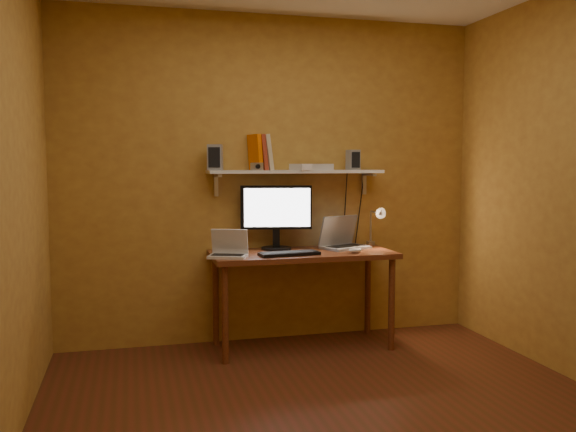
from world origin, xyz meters
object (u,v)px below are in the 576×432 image
object	(u,v)px
monitor	(276,214)
laptop	(342,240)
wall_shelf	(296,172)
speaker_left	(215,157)
desk_lamp	(376,221)
keyboard	(289,254)
mouse	(355,250)
desk	(302,263)
speaker_right	(353,160)
shelf_camera	(257,166)
netbook	(229,249)
router	(311,167)

from	to	relation	value
monitor	laptop	size ratio (longest dim) A/B	1.32
wall_shelf	speaker_left	xyz separation A→B (m)	(-0.64, -0.00, 0.11)
laptop	desk_lamp	size ratio (longest dim) A/B	1.12
monitor	keyboard	distance (m)	0.42
monitor	mouse	size ratio (longest dim) A/B	5.26
laptop	desk	bearing A→B (deg)	176.58
speaker_right	shelf_camera	bearing A→B (deg)	176.58
shelf_camera	desk_lamp	bearing A→B (deg)	0.09
wall_shelf	desk	bearing A→B (deg)	-90.00
netbook	desk_lamp	size ratio (longest dim) A/B	0.85
laptop	speaker_left	xyz separation A→B (m)	(-1.00, 0.07, 0.65)
netbook	mouse	bearing A→B (deg)	18.75
router	shelf_camera	bearing A→B (deg)	-173.33
mouse	speaker_right	bearing A→B (deg)	63.74
netbook	speaker_right	world-z (taller)	speaker_right
mouse	desk_lamp	xyz separation A→B (m)	(0.29, 0.29, 0.19)
mouse	router	xyz separation A→B (m)	(-0.25, 0.34, 0.63)
speaker_left	speaker_right	distance (m)	1.12
keyboard	netbook	bearing A→B (deg)	170.18
keyboard	desk_lamp	world-z (taller)	desk_lamp
router	wall_shelf	bearing A→B (deg)	172.24
desk	monitor	world-z (taller)	monitor
wall_shelf	keyboard	bearing A→B (deg)	-112.93
monitor	desk_lamp	bearing A→B (deg)	8.72
mouse	shelf_camera	size ratio (longest dim) A/B	1.04
router	keyboard	bearing A→B (deg)	-129.49
mouse	speaker_left	world-z (taller)	speaker_left
netbook	desk_lamp	xyz separation A→B (m)	(1.25, 0.24, 0.15)
keyboard	mouse	world-z (taller)	mouse
laptop	netbook	size ratio (longest dim) A/B	1.32
desk	desk_lamp	world-z (taller)	desk_lamp
laptop	speaker_left	distance (m)	1.20
monitor	mouse	xyz separation A→B (m)	(0.54, -0.33, -0.26)
mouse	monitor	bearing A→B (deg)	139.22
netbook	laptop	bearing A→B (deg)	35.19
monitor	desk_lamp	world-z (taller)	monitor
router	laptop	bearing A→B (deg)	-13.38
monitor	desk_lamp	size ratio (longest dim) A/B	1.48
laptop	keyboard	bearing A→B (deg)	-173.97
wall_shelf	desk_lamp	bearing A→B (deg)	-5.88
netbook	shelf_camera	size ratio (longest dim) A/B	3.15
wall_shelf	desk_lamp	size ratio (longest dim) A/B	3.73
laptop	wall_shelf	bearing A→B (deg)	146.90
desk	speaker_right	world-z (taller)	speaker_right
desk	shelf_camera	distance (m)	0.82
netbook	speaker_left	size ratio (longest dim) A/B	1.63
desk	speaker_right	distance (m)	0.94
monitor	laptop	bearing A→B (deg)	6.32
wall_shelf	desk_lamp	distance (m)	0.77
keyboard	wall_shelf	bearing A→B (deg)	61.14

